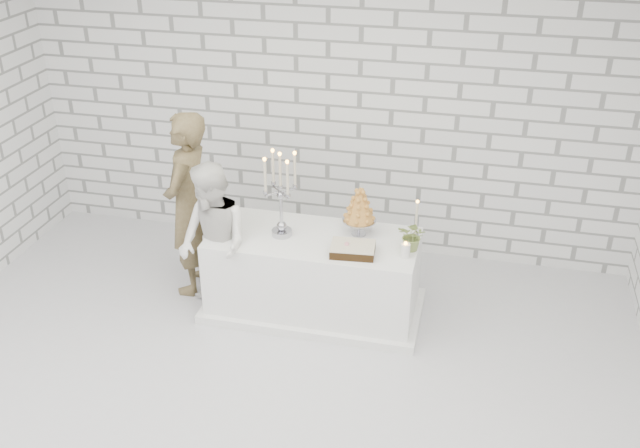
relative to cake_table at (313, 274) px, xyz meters
The scene contains 11 objects.
ground 1.30m from the cake_table, 97.63° to the right, with size 6.00×5.00×0.01m, color silver.
wall_back 1.70m from the cake_table, 97.45° to the left, with size 6.00×0.01×3.00m, color white.
cake_table is the anchor object (origin of this frame).
groom 1.29m from the cake_table, behind, with size 0.63×0.41×1.73m, color brown.
bride 0.92m from the cake_table, 162.54° to the right, with size 0.70×0.54×1.44m, color white.
candelabra 0.81m from the cake_table, behind, with size 0.31×0.31×0.77m, color #A09FA9, non-canonical shape.
croquembouche 0.72m from the cake_table, 21.12° to the left, with size 0.29×0.29×0.45m, color #A36521, non-canonical shape.
chocolate_cake 0.60m from the cake_table, 26.91° to the right, with size 0.36×0.26×0.08m, color black.
pillar_candle 0.93m from the cake_table, 10.34° to the right, with size 0.08×0.08×0.12m, color white.
extra_taper 1.03m from the cake_table, 14.95° to the left, with size 0.06×0.06×0.32m, color beige.
flowers 0.99m from the cake_table, ahead, with size 0.23×0.20×0.26m, color #628146.
Camera 1 is at (1.47, -4.01, 3.76)m, focal length 40.53 mm.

